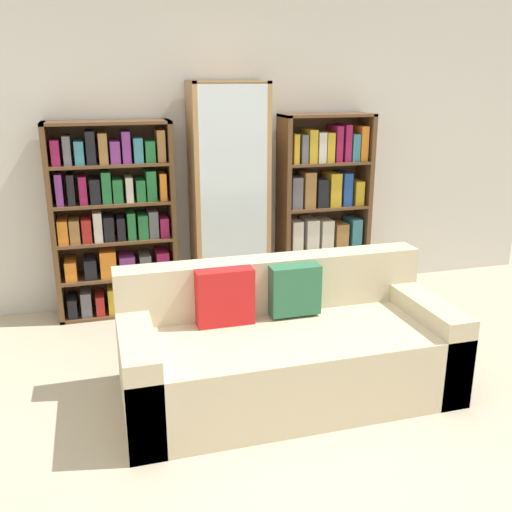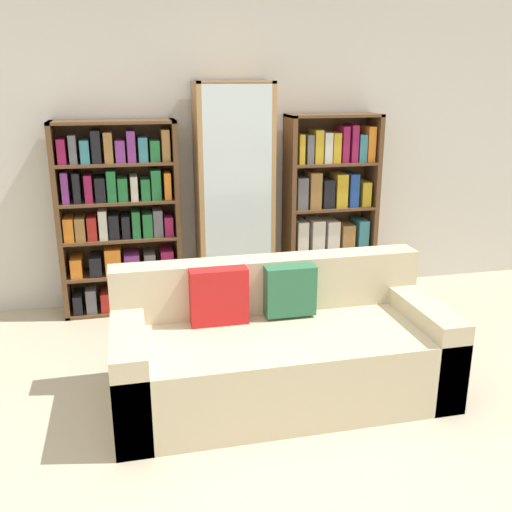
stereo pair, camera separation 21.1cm
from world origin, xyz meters
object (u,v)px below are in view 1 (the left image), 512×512
(bookshelf_left, at_px, (114,222))
(bookshelf_right, at_px, (323,209))
(display_cabinet, at_px, (229,198))
(wine_bottle, at_px, (311,304))
(couch, at_px, (286,350))

(bookshelf_left, distance_m, bookshelf_right, 1.86)
(display_cabinet, xyz_separation_m, wine_bottle, (0.54, -0.60, -0.81))
(couch, height_order, display_cabinet, display_cabinet)
(wine_bottle, bearing_deg, couch, -119.08)
(display_cabinet, distance_m, wine_bottle, 1.15)
(couch, bearing_deg, bookshelf_right, 60.92)
(display_cabinet, xyz_separation_m, bookshelf_right, (0.89, 0.02, -0.15))
(couch, relative_size, bookshelf_left, 1.27)
(bookshelf_left, xyz_separation_m, wine_bottle, (1.52, -0.62, -0.66))
(display_cabinet, bearing_deg, bookshelf_right, 1.02)
(couch, xyz_separation_m, display_cabinet, (0.03, 1.63, 0.65))
(bookshelf_right, bearing_deg, couch, -119.08)
(bookshelf_left, bearing_deg, display_cabinet, -0.96)
(display_cabinet, height_order, wine_bottle, display_cabinet)
(bookshelf_left, distance_m, wine_bottle, 1.77)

